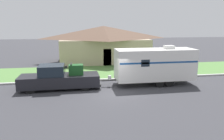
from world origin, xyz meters
TOP-DOWN VIEW (x-y plane):
  - ground_plane at (0.00, 0.00)m, footprint 120.00×120.00m
  - curb_strip at (0.00, 3.75)m, footprint 80.00×0.30m
  - lawn_strip at (0.00, 7.40)m, footprint 80.00×7.00m
  - house_across_street at (1.10, 14.26)m, footprint 12.59×7.68m
  - pickup_truck at (-4.17, 1.71)m, footprint 6.41×2.06m
  - travel_trailer at (3.90, 1.71)m, footprint 8.01×2.23m
  - mailbox at (-3.84, 4.59)m, footprint 0.48×0.20m

SIDE VIEW (x-z plane):
  - ground_plane at x=0.00m, z-range 0.00..0.00m
  - lawn_strip at x=0.00m, z-range 0.00..0.03m
  - curb_strip at x=0.00m, z-range 0.00..0.14m
  - pickup_truck at x=-4.17m, z-range -0.15..1.91m
  - mailbox at x=-3.84m, z-range 0.35..1.67m
  - travel_trailer at x=3.90m, z-range 0.08..3.44m
  - house_across_street at x=1.10m, z-range 0.09..4.93m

